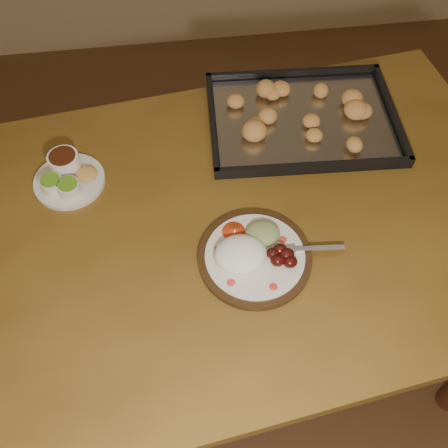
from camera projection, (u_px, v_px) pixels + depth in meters
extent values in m
plane|color=#57351D|center=(231.00, 422.00, 1.60)|extent=(4.00, 4.00, 0.00)
cube|color=brown|center=(214.00, 228.00, 1.15)|extent=(1.60, 1.08, 0.04)
cylinder|color=#462315|center=(375.00, 160.00, 1.76)|extent=(0.07, 0.07, 0.71)
cylinder|color=black|center=(255.00, 258.00, 1.07)|extent=(0.24, 0.24, 0.01)
cylinder|color=silver|center=(255.00, 256.00, 1.06)|extent=(0.21, 0.21, 0.01)
ellipsoid|color=red|center=(231.00, 282.00, 1.02)|extent=(0.02, 0.02, 0.00)
ellipsoid|color=red|center=(273.00, 287.00, 1.02)|extent=(0.02, 0.02, 0.00)
ellipsoid|color=red|center=(283.00, 240.00, 1.08)|extent=(0.02, 0.02, 0.00)
ellipsoid|color=red|center=(218.00, 249.00, 1.07)|extent=(0.02, 0.02, 0.00)
ellipsoid|color=white|center=(240.00, 254.00, 1.05)|extent=(0.12, 0.11, 0.05)
ellipsoid|color=#490D0A|center=(278.00, 260.00, 1.04)|extent=(0.03, 0.03, 0.02)
ellipsoid|color=#490D0A|center=(287.00, 254.00, 1.05)|extent=(0.03, 0.03, 0.02)
ellipsoid|color=#490D0A|center=(280.00, 249.00, 1.05)|extent=(0.03, 0.03, 0.02)
ellipsoid|color=#490D0A|center=(290.00, 262.00, 1.04)|extent=(0.03, 0.03, 0.02)
ellipsoid|color=#490D0A|center=(273.00, 253.00, 1.05)|extent=(0.03, 0.03, 0.02)
ellipsoid|color=tan|center=(263.00, 233.00, 1.08)|extent=(0.08, 0.08, 0.03)
cone|color=red|center=(234.00, 230.00, 1.09)|extent=(0.07, 0.07, 0.02)
cube|color=silver|center=(317.00, 248.00, 1.07)|extent=(0.12, 0.02, 0.00)
cube|color=silver|center=(288.00, 249.00, 1.06)|extent=(0.03, 0.02, 0.00)
cylinder|color=silver|center=(279.00, 252.00, 1.06)|extent=(0.03, 0.00, 0.00)
cylinder|color=silver|center=(278.00, 250.00, 1.06)|extent=(0.03, 0.00, 0.00)
cylinder|color=silver|center=(278.00, 248.00, 1.07)|extent=(0.03, 0.00, 0.00)
cylinder|color=silver|center=(278.00, 246.00, 1.07)|extent=(0.03, 0.00, 0.00)
cylinder|color=silver|center=(70.00, 181.00, 1.19)|extent=(0.17, 0.17, 0.01)
cylinder|color=silver|center=(52.00, 184.00, 1.16)|extent=(0.05, 0.05, 0.03)
cylinder|color=#54911D|center=(50.00, 180.00, 1.14)|extent=(0.05, 0.05, 0.00)
cylinder|color=silver|center=(69.00, 188.00, 1.15)|extent=(0.05, 0.05, 0.03)
cylinder|color=#54911D|center=(67.00, 184.00, 1.14)|extent=(0.05, 0.05, 0.00)
cylinder|color=white|center=(64.00, 162.00, 1.19)|extent=(0.07, 0.07, 0.04)
cylinder|color=#3A180A|center=(62.00, 156.00, 1.17)|extent=(0.06, 0.06, 0.00)
ellipsoid|color=#D8924C|center=(86.00, 173.00, 1.18)|extent=(0.05, 0.05, 0.02)
cube|color=black|center=(302.00, 121.00, 1.31)|extent=(0.50, 0.38, 0.01)
cube|color=black|center=(293.00, 73.00, 1.39)|extent=(0.48, 0.04, 0.02)
cube|color=black|center=(315.00, 167.00, 1.20)|extent=(0.48, 0.04, 0.02)
cube|color=black|center=(392.00, 112.00, 1.30)|extent=(0.03, 0.36, 0.02)
cube|color=black|center=(212.00, 122.00, 1.28)|extent=(0.03, 0.36, 0.02)
cube|color=#B6B6BA|center=(302.00, 119.00, 1.30)|extent=(0.47, 0.35, 0.00)
ellipsoid|color=#E3994F|center=(327.00, 112.00, 1.29)|extent=(0.05, 0.05, 0.04)
ellipsoid|color=#E3994F|center=(345.00, 102.00, 1.31)|extent=(0.07, 0.07, 0.04)
ellipsoid|color=#E3994F|center=(317.00, 90.00, 1.33)|extent=(0.07, 0.07, 0.04)
ellipsoid|color=#E3994F|center=(312.00, 97.00, 1.32)|extent=(0.06, 0.06, 0.04)
ellipsoid|color=#E3994F|center=(289.00, 91.00, 1.33)|extent=(0.06, 0.06, 0.04)
ellipsoid|color=#E3994F|center=(287.00, 105.00, 1.30)|extent=(0.07, 0.07, 0.04)
ellipsoid|color=#E3994F|center=(258.00, 107.00, 1.30)|extent=(0.07, 0.07, 0.04)
ellipsoid|color=#E3994F|center=(272.00, 115.00, 1.28)|extent=(0.05, 0.05, 0.04)
ellipsoid|color=#E3994F|center=(252.00, 123.00, 1.26)|extent=(0.07, 0.07, 0.04)
ellipsoid|color=#E3994F|center=(282.00, 135.00, 1.24)|extent=(0.07, 0.07, 0.04)
ellipsoid|color=#E3994F|center=(301.00, 125.00, 1.26)|extent=(0.06, 0.06, 0.04)
ellipsoid|color=#E3994F|center=(320.00, 133.00, 1.24)|extent=(0.06, 0.06, 0.04)
ellipsoid|color=#E3994F|center=(330.00, 136.00, 1.24)|extent=(0.07, 0.07, 0.04)
ellipsoid|color=#E3994F|center=(358.00, 117.00, 1.28)|extent=(0.07, 0.07, 0.04)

